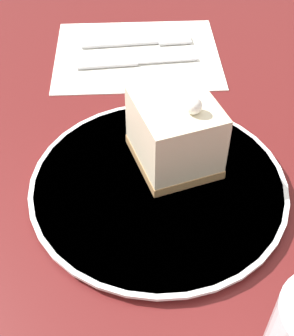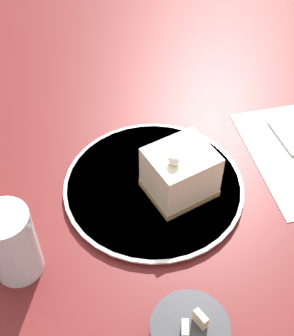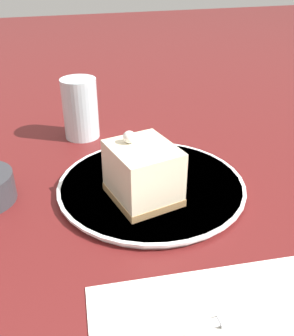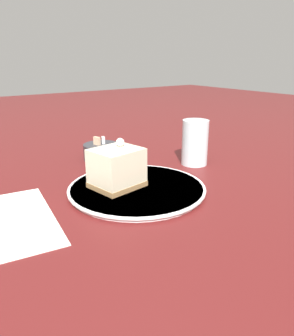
{
  "view_description": "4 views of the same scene",
  "coord_description": "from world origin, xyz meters",
  "px_view_note": "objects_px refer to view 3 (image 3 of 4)",
  "views": [
    {
      "loc": [
        0.37,
        -0.08,
        0.4
      ],
      "look_at": [
        0.02,
        -0.02,
        0.05
      ],
      "focal_mm": 50.0,
      "sensor_mm": 36.0,
      "label": 1
    },
    {
      "loc": [
        0.19,
        0.45,
        0.59
      ],
      "look_at": [
        0.03,
        -0.0,
        0.06
      ],
      "focal_mm": 50.0,
      "sensor_mm": 36.0,
      "label": 2
    },
    {
      "loc": [
        -0.45,
        0.15,
        0.32
      ],
      "look_at": [
        -0.0,
        0.01,
        0.05
      ],
      "focal_mm": 40.0,
      "sensor_mm": 36.0,
      "label": 3
    },
    {
      "loc": [
        -0.34,
        -0.55,
        0.27
      ],
      "look_at": [
        0.03,
        -0.02,
        0.05
      ],
      "focal_mm": 35.0,
      "sensor_mm": 36.0,
      "label": 4
    }
  ],
  "objects_px": {
    "cake_slice": "(143,173)",
    "drinking_glass": "(80,109)",
    "plate": "(151,185)",
    "knife": "(235,318)"
  },
  "relations": [
    {
      "from": "cake_slice",
      "to": "knife",
      "type": "distance_m",
      "value": 0.23
    },
    {
      "from": "plate",
      "to": "knife",
      "type": "height_order",
      "value": "plate"
    },
    {
      "from": "cake_slice",
      "to": "drinking_glass",
      "type": "xyz_separation_m",
      "value": [
        0.26,
        0.04,
        0.01
      ]
    },
    {
      "from": "plate",
      "to": "knife",
      "type": "xyz_separation_m",
      "value": [
        -0.26,
        -0.0,
        -0.0
      ]
    },
    {
      "from": "knife",
      "to": "drinking_glass",
      "type": "bearing_deg",
      "value": 10.96
    },
    {
      "from": "knife",
      "to": "drinking_glass",
      "type": "distance_m",
      "value": 0.49
    },
    {
      "from": "plate",
      "to": "drinking_glass",
      "type": "relative_size",
      "value": 2.46
    },
    {
      "from": "cake_slice",
      "to": "drinking_glass",
      "type": "bearing_deg",
      "value": -0.87
    },
    {
      "from": "cake_slice",
      "to": "drinking_glass",
      "type": "distance_m",
      "value": 0.27
    },
    {
      "from": "plate",
      "to": "drinking_glass",
      "type": "bearing_deg",
      "value": 16.86
    }
  ]
}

